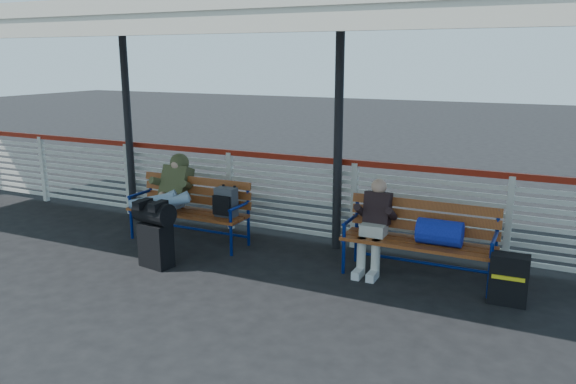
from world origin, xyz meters
The scene contains 9 objects.
ground centered at (0.00, 0.00, 0.00)m, with size 60.00×60.00×0.00m, color black.
fence centered at (0.00, 1.90, 0.66)m, with size 12.08×0.08×1.24m.
canopy centered at (0.00, 0.87, 3.04)m, with size 12.60×3.60×3.16m.
luggage_stack centered at (-0.01, 0.10, 0.46)m, with size 0.55×0.37×0.85m.
bench_left centered at (-0.06, 1.13, 0.58)m, with size 1.80×0.56×0.92m.
bench_right centered at (3.17, 1.17, 0.58)m, with size 1.80×0.56×0.92m.
traveler_man centered at (-0.35, 0.78, 0.71)m, with size 0.94×1.64×0.77m.
companion_person centered at (2.52, 1.15, 0.60)m, with size 0.32×0.66×1.15m.
suitcase_side centered at (4.12, 0.85, 0.28)m, with size 0.40×0.25×0.55m.
Camera 1 is at (4.43, -5.25, 2.59)m, focal length 35.00 mm.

